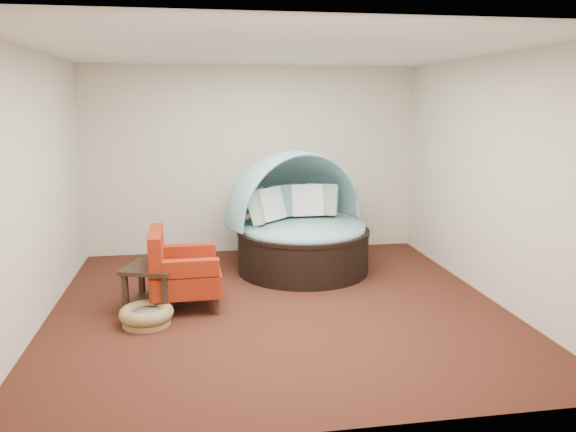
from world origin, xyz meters
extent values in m
plane|color=#4A2115|center=(0.00, 0.00, 0.00)|extent=(5.00, 5.00, 0.00)
plane|color=beige|center=(0.00, 2.50, 1.40)|extent=(5.00, 0.00, 5.00)
plane|color=beige|center=(0.00, -2.50, 1.40)|extent=(5.00, 0.00, 5.00)
plane|color=beige|center=(-2.50, 0.00, 1.40)|extent=(0.00, 5.00, 5.00)
plane|color=beige|center=(2.50, 0.00, 1.40)|extent=(0.00, 5.00, 5.00)
plane|color=white|center=(0.00, 0.00, 2.80)|extent=(5.00, 5.00, 0.00)
cylinder|color=black|center=(0.54, 1.28, 0.27)|extent=(2.29, 2.29, 0.54)
cylinder|color=black|center=(0.54, 1.28, 0.56)|extent=(2.32, 2.32, 0.05)
cylinder|color=#98D2CB|center=(0.54, 1.28, 0.60)|extent=(2.16, 2.16, 0.12)
cube|color=#406F53|center=(-0.05, 1.38, 0.89)|extent=(0.41, 0.52, 0.47)
cube|color=white|center=(0.12, 1.51, 0.89)|extent=(0.50, 0.50, 0.47)
cube|color=#5B949E|center=(0.36, 1.73, 0.89)|extent=(0.51, 0.40, 0.47)
cube|color=white|center=(0.68, 1.74, 0.89)|extent=(0.45, 0.26, 0.47)
cube|color=#406F53|center=(0.90, 1.76, 0.89)|extent=(0.52, 0.41, 0.47)
cylinder|color=olive|center=(-1.42, -0.31, 0.03)|extent=(0.52, 0.52, 0.06)
torus|color=olive|center=(-1.42, -0.31, 0.12)|extent=(0.59, 0.59, 0.14)
cylinder|color=slate|center=(-1.42, -0.31, 0.10)|extent=(0.35, 0.35, 0.09)
cylinder|color=black|center=(-1.32, -0.16, 0.09)|extent=(0.07, 0.07, 0.18)
cylinder|color=black|center=(-1.33, 0.46, 0.09)|extent=(0.07, 0.07, 0.18)
cylinder|color=black|center=(-0.70, -0.14, 0.09)|extent=(0.07, 0.07, 0.18)
cylinder|color=black|center=(-0.72, 0.47, 0.09)|extent=(0.07, 0.07, 0.18)
cube|color=maroon|center=(-1.02, 0.16, 0.32)|extent=(0.79, 0.79, 0.27)
cube|color=maroon|center=(-1.33, 0.15, 0.68)|extent=(0.16, 0.77, 0.45)
cube|color=maroon|center=(-0.96, -0.17, 0.54)|extent=(0.62, 0.14, 0.18)
cube|color=maroon|center=(-0.98, 0.49, 0.54)|extent=(0.62, 0.14, 0.18)
cube|color=black|center=(-1.37, 0.04, 0.51)|extent=(0.69, 0.69, 0.04)
cube|color=black|center=(-1.37, 0.04, 0.13)|extent=(0.61, 0.61, 0.03)
cube|color=black|center=(-1.65, -0.10, 0.24)|extent=(0.07, 0.07, 0.48)
cube|color=black|center=(-1.52, 0.32, 0.24)|extent=(0.07, 0.07, 0.48)
cube|color=black|center=(-1.23, -0.23, 0.24)|extent=(0.07, 0.07, 0.48)
cube|color=black|center=(-1.10, 0.19, 0.24)|extent=(0.07, 0.07, 0.48)
camera|label=1|loc=(-0.87, -5.96, 2.27)|focal=35.00mm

